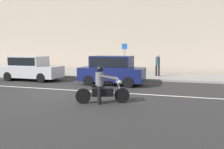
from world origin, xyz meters
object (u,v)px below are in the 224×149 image
Objects in this scene: parked_sedan_silver at (30,68)px; motorcycle_with_rider_gray at (102,88)px; parked_hatchback_navy at (112,70)px; street_sign_post at (125,56)px; pedestrian_bystander at (158,63)px.

motorcycle_with_rider_gray is at bearing -34.86° from parked_sedan_silver.
street_sign_post is at bearing 94.58° from parked_hatchback_navy.
parked_sedan_silver is 2.57× the size of pedestrian_bystander.
street_sign_post reaches higher than parked_hatchback_navy.
parked_hatchback_navy reaches higher than parked_sedan_silver.
street_sign_post reaches higher than motorcycle_with_rider_gray.
street_sign_post is at bearing 37.00° from parked_sedan_silver.
motorcycle_with_rider_gray is 1.25× the size of pedestrian_bystander.
parked_hatchback_navy is 6.18m from parked_sedan_silver.
parked_hatchback_navy is at bearing -2.31° from parked_sedan_silver.
street_sign_post is at bearing 98.88° from motorcycle_with_rider_gray.
street_sign_post is (-1.48, 9.45, 1.06)m from motorcycle_with_rider_gray.
motorcycle_with_rider_gray is 0.82× the size of street_sign_post.
parked_hatchback_navy is at bearing -117.76° from pedestrian_bystander.
parked_sedan_silver is (-6.18, 0.25, -0.06)m from parked_hatchback_navy.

